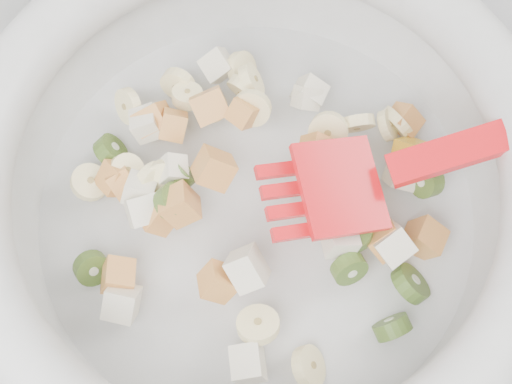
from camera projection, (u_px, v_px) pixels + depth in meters
mixing_bowl at (257, 185)px, 0.46m from camera, size 0.46×0.39×0.12m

